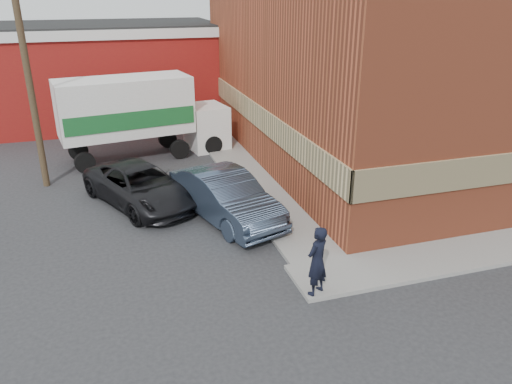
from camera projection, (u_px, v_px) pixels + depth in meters
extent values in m
plane|color=#28282B|center=(300.00, 266.00, 14.50)|extent=(90.00, 90.00, 0.00)
cube|color=#AB492C|center=(401.00, 57.00, 23.06)|extent=(14.00, 18.00, 9.00)
cube|color=#D5B983|center=(256.00, 115.00, 21.97)|extent=(0.08, 18.16, 1.00)
cube|color=gray|center=(238.00, 165.00, 22.58)|extent=(1.80, 18.00, 0.12)
cube|color=maroon|center=(81.00, 78.00, 29.55)|extent=(16.00, 8.00, 5.00)
cube|color=silver|center=(74.00, 30.00, 28.50)|extent=(16.30, 8.30, 0.50)
cube|color=black|center=(74.00, 24.00, 28.39)|extent=(16.00, 8.00, 0.10)
cylinder|color=#493924|center=(28.00, 74.00, 18.66)|extent=(0.26, 0.26, 9.00)
imported|color=black|center=(317.00, 261.00, 12.67)|extent=(0.83, 0.74, 1.90)
imported|color=#344257|center=(226.00, 197.00, 17.11)|extent=(3.28, 5.42, 1.69)
imported|color=black|center=(141.00, 186.00, 18.36)|extent=(4.42, 5.82, 1.47)
cube|color=white|center=(125.00, 106.00, 22.59)|extent=(6.18, 3.26, 2.55)
cube|color=#1A612B|center=(132.00, 121.00, 21.76)|extent=(5.62, 0.92, 0.78)
cube|color=white|center=(205.00, 127.00, 24.71)|extent=(2.08, 2.41, 2.16)
cylinder|color=black|center=(85.00, 163.00, 21.68)|extent=(0.92, 0.43, 0.88)
cylinder|color=black|center=(78.00, 150.00, 23.30)|extent=(0.92, 0.43, 0.88)
cylinder|color=black|center=(180.00, 149.00, 23.45)|extent=(0.92, 0.43, 0.88)
cylinder|color=black|center=(167.00, 139.00, 25.08)|extent=(0.92, 0.43, 0.88)
cylinder|color=black|center=(213.00, 145.00, 24.14)|extent=(0.92, 0.43, 0.88)
cylinder|color=black|center=(199.00, 135.00, 25.76)|extent=(0.92, 0.43, 0.88)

